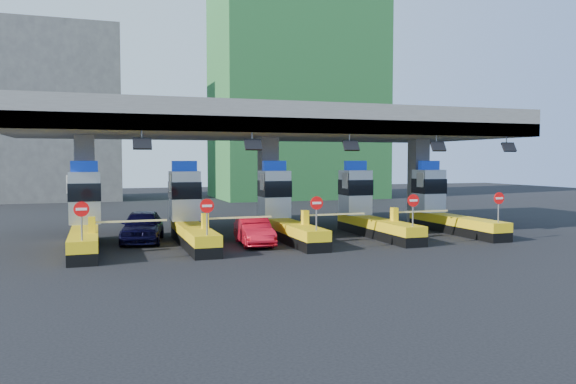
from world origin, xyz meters
name	(u,v)px	position (x,y,z in m)	size (l,w,h in m)	color
ground	(284,239)	(0.00, 0.00, 0.00)	(120.00, 120.00, 0.00)	black
toll_canopy	(269,126)	(0.00, 2.87, 6.13)	(28.00, 12.09, 7.00)	slate
toll_lane_far_left	(85,218)	(-10.00, 0.28, 1.40)	(4.43, 8.00, 4.16)	black
toll_lane_left	(189,215)	(-5.00, 0.28, 1.40)	(4.43, 8.00, 4.16)	black
toll_lane_center	(283,212)	(0.00, 0.28, 1.40)	(4.43, 8.00, 4.16)	black
toll_lane_right	(367,210)	(5.00, 0.28, 1.40)	(4.43, 8.00, 4.16)	black
toll_lane_far_right	(443,207)	(10.00, 0.28, 1.40)	(4.43, 8.00, 4.16)	black
bg_building_scaffold	(296,73)	(12.00, 32.00, 14.00)	(18.00, 12.00, 28.00)	#1E5926
bg_building_concrete	(50,115)	(-14.00, 36.00, 9.00)	(14.00, 10.00, 18.00)	#4C4C49
van	(143,226)	(-7.24, 1.25, 0.82)	(1.94, 4.83, 1.64)	black
red_car	(254,231)	(-2.10, -1.55, 0.67)	(1.42, 4.08, 1.35)	red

